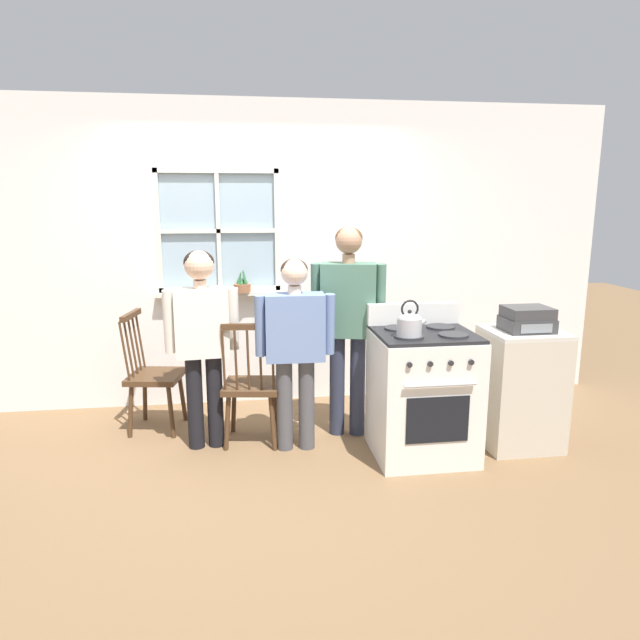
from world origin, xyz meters
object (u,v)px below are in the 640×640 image
(person_adult_right, at_px, (348,311))
(side_counter, at_px, (520,388))
(person_teen_center, at_px, (295,337))
(potted_plant, at_px, (242,285))
(stereo, at_px, (527,319))
(chair_near_wall, at_px, (252,387))
(person_elderly_left, at_px, (202,330))
(stove, at_px, (423,393))
(kettle, at_px, (409,323))
(chair_by_window, at_px, (153,376))

(person_adult_right, height_order, side_counter, person_adult_right)
(person_teen_center, height_order, potted_plant, person_teen_center)
(person_adult_right, distance_m, stereo, 1.32)
(chair_near_wall, height_order, person_adult_right, person_adult_right)
(person_elderly_left, xyz_separation_m, person_adult_right, (1.11, 0.08, 0.09))
(person_adult_right, bearing_deg, stove, -31.62)
(person_elderly_left, height_order, potted_plant, person_elderly_left)
(stove, bearing_deg, potted_plant, 134.81)
(person_elderly_left, bearing_deg, person_adult_right, -0.54)
(kettle, bearing_deg, person_teen_center, 153.95)
(chair_near_wall, relative_size, person_adult_right, 0.59)
(potted_plant, bearing_deg, chair_near_wall, -87.19)
(kettle, bearing_deg, stereo, 10.13)
(person_adult_right, height_order, kettle, person_adult_right)
(chair_by_window, xyz_separation_m, potted_plant, (0.74, 0.50, 0.66))
(chair_by_window, relative_size, stereo, 2.87)
(potted_plant, height_order, stereo, potted_plant)
(person_teen_center, xyz_separation_m, stereo, (1.69, -0.20, 0.12))
(person_teen_center, bearing_deg, person_elderly_left, 170.60)
(chair_by_window, distance_m, stereo, 2.94)
(chair_near_wall, height_order, person_elderly_left, person_elderly_left)
(stove, height_order, side_counter, stove)
(chair_near_wall, bearing_deg, stereo, 178.37)
(chair_near_wall, distance_m, potted_plant, 1.10)
(person_elderly_left, bearing_deg, stove, -17.97)
(potted_plant, distance_m, side_counter, 2.48)
(chair_by_window, bearing_deg, potted_plant, -45.91)
(chair_near_wall, bearing_deg, person_teen_center, 161.89)
(chair_near_wall, bearing_deg, chair_by_window, -17.52)
(person_teen_center, xyz_separation_m, person_adult_right, (0.43, 0.22, 0.14))
(person_adult_right, distance_m, potted_plant, 1.15)
(stereo, bearing_deg, kettle, -169.87)
(potted_plant, xyz_separation_m, stereo, (2.05, -1.24, -0.12))
(person_teen_center, bearing_deg, side_counter, -4.21)
(chair_near_wall, distance_m, side_counter, 2.04)
(person_teen_center, relative_size, potted_plant, 6.78)
(person_teen_center, distance_m, potted_plant, 1.13)
(stove, relative_size, potted_plant, 5.12)
(person_teen_center, bearing_deg, chair_by_window, 155.59)
(kettle, bearing_deg, person_adult_right, 118.22)
(stove, distance_m, stereo, 0.94)
(person_elderly_left, relative_size, person_teen_center, 1.04)
(person_teen_center, relative_size, stove, 1.32)
(chair_by_window, relative_size, side_counter, 1.08)
(stove, bearing_deg, chair_by_window, 158.91)
(side_counter, xyz_separation_m, stereo, (0.00, -0.02, 0.54))
(chair_near_wall, height_order, stereo, stereo)
(potted_plant, bearing_deg, stereo, -31.11)
(side_counter, bearing_deg, stereo, -90.00)
(stove, bearing_deg, person_teen_center, 165.53)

